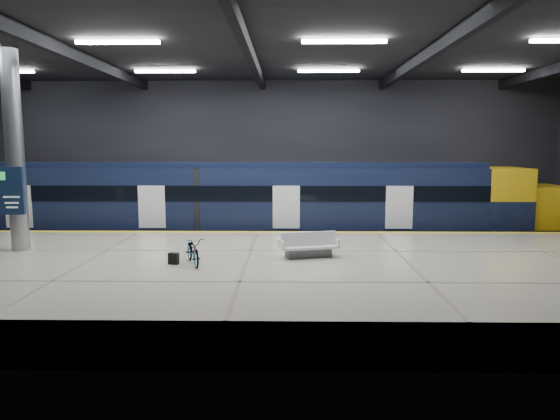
{
  "coord_description": "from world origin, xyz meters",
  "views": [
    {
      "loc": [
        1.29,
        -17.88,
        4.66
      ],
      "look_at": [
        0.97,
        1.5,
        2.2
      ],
      "focal_mm": 32.0,
      "sensor_mm": 36.0,
      "label": 1
    }
  ],
  "objects": [
    {
      "name": "ground",
      "position": [
        0.0,
        0.0,
        0.0
      ],
      "size": [
        30.0,
        30.0,
        0.0
      ],
      "primitive_type": "plane",
      "color": "black",
      "rests_on": "ground"
    },
    {
      "name": "room_shell",
      "position": [
        -0.0,
        0.0,
        5.72
      ],
      "size": [
        30.1,
        16.1,
        8.05
      ],
      "color": "black",
      "rests_on": "ground"
    },
    {
      "name": "platform",
      "position": [
        0.0,
        -2.5,
        0.55
      ],
      "size": [
        30.0,
        11.0,
        1.1
      ],
      "primitive_type": "cube",
      "color": "beige",
      "rests_on": "ground"
    },
    {
      "name": "safety_strip",
      "position": [
        0.0,
        2.75,
        1.11
      ],
      "size": [
        30.0,
        0.4,
        0.01
      ],
      "primitive_type": "cube",
      "color": "gold",
      "rests_on": "platform"
    },
    {
      "name": "rails",
      "position": [
        0.0,
        5.5,
        0.08
      ],
      "size": [
        30.0,
        1.52,
        0.16
      ],
      "color": "gray",
      "rests_on": "ground"
    },
    {
      "name": "train",
      "position": [
        0.0,
        5.5,
        2.06
      ],
      "size": [
        29.4,
        2.84,
        3.79
      ],
      "color": "black",
      "rests_on": "ground"
    },
    {
      "name": "bench",
      "position": [
        1.95,
        -1.97,
        1.39
      ],
      "size": [
        2.01,
        1.21,
        0.83
      ],
      "rotation": [
        0.0,
        0.0,
        0.25
      ],
      "color": "#595B60",
      "rests_on": "platform"
    },
    {
      "name": "bicycle",
      "position": [
        -1.6,
        -3.03,
        1.53
      ],
      "size": [
        1.13,
        1.72,
        0.85
      ],
      "primitive_type": "imported",
      "rotation": [
        0.0,
        0.0,
        0.38
      ],
      "color": "#99999E",
      "rests_on": "platform"
    },
    {
      "name": "pannier_bag",
      "position": [
        -2.2,
        -3.03,
        1.28
      ],
      "size": [
        0.33,
        0.24,
        0.35
      ],
      "primitive_type": "cube",
      "rotation": [
        0.0,
        0.0,
        -0.21
      ],
      "color": "black",
      "rests_on": "platform"
    },
    {
      "name": "info_column",
      "position": [
        -8.0,
        -1.03,
        4.46
      ],
      "size": [
        0.9,
        0.78,
        6.9
      ],
      "color": "#9EA0A5",
      "rests_on": "platform"
    }
  ]
}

